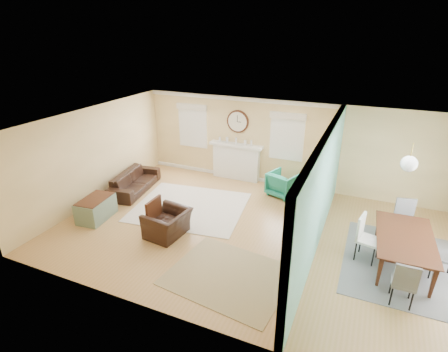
# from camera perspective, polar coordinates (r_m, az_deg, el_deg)

# --- Properties ---
(floor) EXTENTS (9.00, 9.00, 0.00)m
(floor) POSITION_cam_1_polar(r_m,az_deg,el_deg) (8.43, 4.24, -9.12)
(floor) COLOR #B08247
(floor) RESTS_ON ground
(wall_back) EXTENTS (9.00, 0.02, 2.60)m
(wall_back) POSITION_cam_1_polar(r_m,az_deg,el_deg) (10.52, 9.93, 5.10)
(wall_back) COLOR tan
(wall_back) RESTS_ON ground
(wall_front) EXTENTS (9.00, 0.02, 2.60)m
(wall_front) POSITION_cam_1_polar(r_m,az_deg,el_deg) (5.43, -6.28, -12.93)
(wall_front) COLOR tan
(wall_front) RESTS_ON ground
(wall_left) EXTENTS (0.02, 6.00, 2.60)m
(wall_left) POSITION_cam_1_polar(r_m,az_deg,el_deg) (10.09, -20.42, 3.18)
(wall_left) COLOR tan
(wall_left) RESTS_ON ground
(ceiling) EXTENTS (9.00, 6.00, 0.02)m
(ceiling) POSITION_cam_1_polar(r_m,az_deg,el_deg) (7.39, 4.82, 8.23)
(ceiling) COLOR white
(ceiling) RESTS_ON wall_back
(partition) EXTENTS (0.17, 6.00, 2.60)m
(partition) POSITION_cam_1_polar(r_m,az_deg,el_deg) (7.75, 15.83, -1.64)
(partition) COLOR tan
(partition) RESTS_ON ground
(fireplace) EXTENTS (1.70, 0.30, 1.17)m
(fireplace) POSITION_cam_1_polar(r_m,az_deg,el_deg) (11.07, 1.99, 2.48)
(fireplace) COLOR white
(fireplace) RESTS_ON ground
(wall_clock) EXTENTS (0.70, 0.07, 0.70)m
(wall_clock) POSITION_cam_1_polar(r_m,az_deg,el_deg) (10.77, 2.25, 8.88)
(wall_clock) COLOR #432113
(wall_clock) RESTS_ON wall_back
(window_left) EXTENTS (1.05, 0.13, 1.42)m
(window_left) POSITION_cam_1_polar(r_m,az_deg,el_deg) (11.44, -5.12, 8.66)
(window_left) COLOR white
(window_left) RESTS_ON wall_back
(window_right) EXTENTS (1.05, 0.13, 1.42)m
(window_right) POSITION_cam_1_polar(r_m,az_deg,el_deg) (10.37, 10.27, 6.87)
(window_right) COLOR white
(window_right) RESTS_ON wall_back
(pendant) EXTENTS (0.30, 0.30, 0.55)m
(pendant) POSITION_cam_1_polar(r_m,az_deg,el_deg) (7.18, 27.97, 1.79)
(pendant) COLOR gold
(pendant) RESTS_ON ceiling
(rug_cream) EXTENTS (3.16, 2.83, 0.02)m
(rug_cream) POSITION_cam_1_polar(r_m,az_deg,el_deg) (9.54, -5.57, -5.02)
(rug_cream) COLOR silver
(rug_cream) RESTS_ON floor
(rug_jute) EXTENTS (2.47, 2.11, 0.01)m
(rug_jute) POSITION_cam_1_polar(r_m,az_deg,el_deg) (7.10, 0.83, -15.97)
(rug_jute) COLOR tan
(rug_jute) RESTS_ON floor
(rug_grey) EXTENTS (2.23, 2.78, 0.01)m
(rug_grey) POSITION_cam_1_polar(r_m,az_deg,el_deg) (8.22, 26.93, -12.78)
(rug_grey) COLOR slate
(rug_grey) RESTS_ON floor
(sofa) EXTENTS (1.05, 2.06, 0.57)m
(sofa) POSITION_cam_1_polar(r_m,az_deg,el_deg) (10.68, -14.37, -0.86)
(sofa) COLOR black
(sofa) RESTS_ON floor
(eames_chair) EXTENTS (0.94, 1.04, 0.62)m
(eames_chair) POSITION_cam_1_polar(r_m,az_deg,el_deg) (8.24, -9.19, -7.65)
(eames_chair) COLOR black
(eames_chair) RESTS_ON floor
(green_chair) EXTENTS (0.97, 0.98, 0.70)m
(green_chair) POSITION_cam_1_polar(r_m,az_deg,el_deg) (10.17, 9.60, -1.26)
(green_chair) COLOR #146C55
(green_chair) RESTS_ON floor
(trunk) EXTENTS (0.69, 1.03, 0.56)m
(trunk) POSITION_cam_1_polar(r_m,az_deg,el_deg) (9.42, -20.16, -4.99)
(trunk) COLOR gray
(trunk) RESTS_ON floor
(credenza) EXTENTS (0.50, 1.48, 0.80)m
(credenza) POSITION_cam_1_polar(r_m,az_deg,el_deg) (9.24, 14.19, -3.90)
(credenza) COLOR #96704B
(credenza) RESTS_ON floor
(tv) EXTENTS (0.27, 1.15, 0.66)m
(tv) POSITION_cam_1_polar(r_m,az_deg,el_deg) (8.95, 14.52, 0.29)
(tv) COLOR black
(tv) RESTS_ON credenza
(garden_stool) EXTENTS (0.32, 0.32, 0.47)m
(garden_stool) POSITION_cam_1_polar(r_m,az_deg,el_deg) (8.47, 12.77, -7.66)
(garden_stool) COLOR white
(garden_stool) RESTS_ON floor
(potted_plant) EXTENTS (0.40, 0.43, 0.40)m
(potted_plant) POSITION_cam_1_polar(r_m,az_deg,el_deg) (8.26, 13.03, -5.05)
(potted_plant) COLOR #337F33
(potted_plant) RESTS_ON garden_stool
(dining_table) EXTENTS (1.13, 1.95, 0.67)m
(dining_table) POSITION_cam_1_polar(r_m,az_deg,el_deg) (8.05, 27.35, -10.84)
(dining_table) COLOR #432113
(dining_table) RESTS_ON floor
(dining_chair_n) EXTENTS (0.50, 0.50, 0.96)m
(dining_chair_n) POSITION_cam_1_polar(r_m,az_deg,el_deg) (8.83, 27.55, -6.11)
(dining_chair_n) COLOR slate
(dining_chair_n) RESTS_ON floor
(dining_chair_s) EXTENTS (0.39, 0.39, 0.88)m
(dining_chair_s) POSITION_cam_1_polar(r_m,az_deg,el_deg) (6.96, 27.39, -14.61)
(dining_chair_s) COLOR slate
(dining_chair_s) RESTS_ON floor
(dining_chair_w) EXTENTS (0.52, 0.52, 0.99)m
(dining_chair_w) POSITION_cam_1_polar(r_m,az_deg,el_deg) (7.79, 22.63, -8.94)
(dining_chair_w) COLOR white
(dining_chair_w) RESTS_ON floor
(dining_chair_e) EXTENTS (0.45, 0.45, 0.97)m
(dining_chair_e) POSITION_cam_1_polar(r_m,az_deg,el_deg) (7.96, 32.37, -10.39)
(dining_chair_e) COLOR slate
(dining_chair_e) RESTS_ON floor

